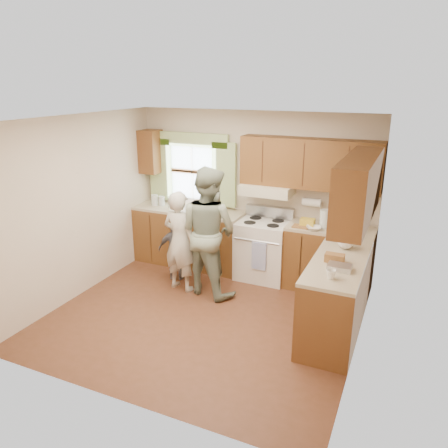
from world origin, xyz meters
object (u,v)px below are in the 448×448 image
at_px(stove, 263,249).
at_px(woman_right, 208,231).
at_px(woman_left, 180,241).
at_px(child, 176,250).

height_order(stove, woman_right, woman_right).
distance_m(woman_left, child, 0.43).
relative_size(stove, woman_left, 0.73).
xyz_separation_m(woman_left, woman_right, (0.41, 0.09, 0.18)).
bearing_deg(woman_left, woman_right, -159.31).
bearing_deg(stove, woman_right, -125.24).
bearing_deg(woman_left, stove, -129.08).
distance_m(woman_left, woman_right, 0.46).
bearing_deg(child, woman_left, 118.00).
distance_m(stove, woman_left, 1.32).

